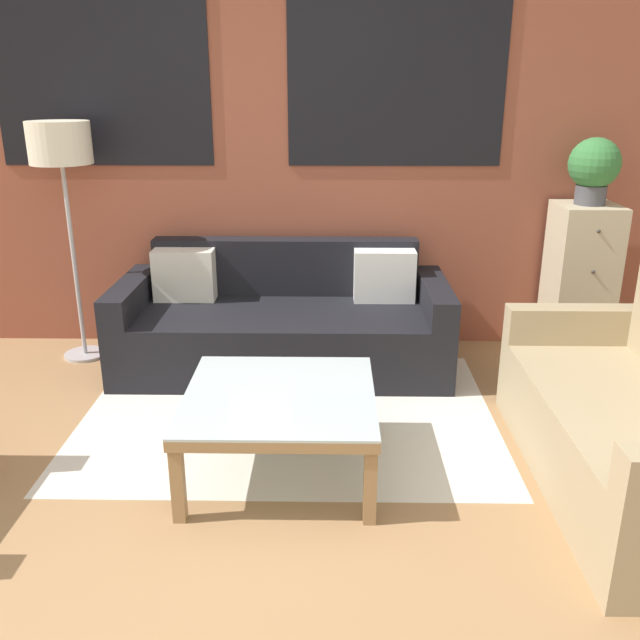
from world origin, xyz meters
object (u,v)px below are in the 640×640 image
object	(u,v)px
coffee_table	(280,405)
drawer_cabinet	(579,282)
potted_plant	(594,167)
floor_lamp	(61,155)
couch_dark	(283,325)

from	to	relation	value
coffee_table	drawer_cabinet	distance (m)	2.42
drawer_cabinet	potted_plant	size ratio (longest dim) A/B	2.48
floor_lamp	potted_plant	world-z (taller)	floor_lamp
couch_dark	floor_lamp	distance (m)	1.75
floor_lamp	potted_plant	size ratio (longest dim) A/B	3.71
couch_dark	floor_lamp	world-z (taller)	floor_lamp
drawer_cabinet	coffee_table	bearing A→B (deg)	-141.34
couch_dark	coffee_table	xyz separation A→B (m)	(0.07, -1.31, 0.07)
coffee_table	drawer_cabinet	bearing A→B (deg)	38.66
couch_dark	coffee_table	size ratio (longest dim) A/B	2.38
couch_dark	coffee_table	world-z (taller)	couch_dark
potted_plant	couch_dark	bearing A→B (deg)	-174.15
couch_dark	coffee_table	distance (m)	1.31
coffee_table	potted_plant	world-z (taller)	potted_plant
coffee_table	floor_lamp	distance (m)	2.27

